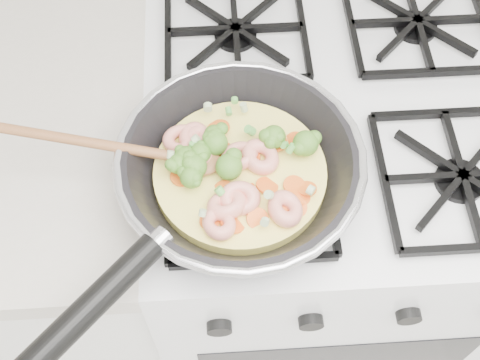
{
  "coord_description": "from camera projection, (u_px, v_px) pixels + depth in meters",
  "views": [
    {
      "loc": [
        -0.19,
        1.12,
        1.66
      ],
      "look_at": [
        -0.16,
        1.56,
        0.93
      ],
      "focal_mm": 46.5,
      "sensor_mm": 36.0,
      "label": 1
    }
  ],
  "objects": [
    {
      "name": "stove",
      "position": [
        311.0,
        232.0,
        1.33
      ],
      "size": [
        0.6,
        0.6,
        0.92
      ],
      "color": "white",
      "rests_on": "ground"
    },
    {
      "name": "skillet",
      "position": [
        235.0,
        170.0,
        0.82
      ],
      "size": [
        0.48,
        0.43,
        0.09
      ],
      "rotation": [
        0.0,
        0.0,
        0.03
      ],
      "color": "black",
      "rests_on": "stove"
    }
  ]
}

